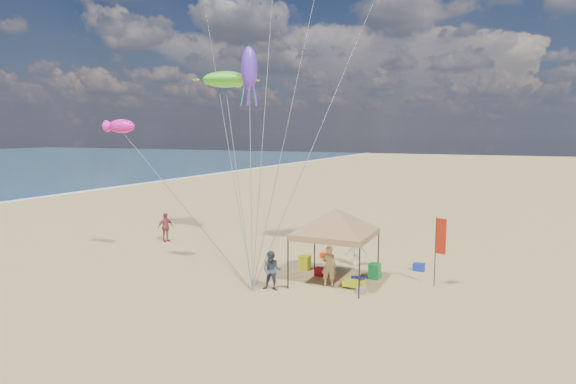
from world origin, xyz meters
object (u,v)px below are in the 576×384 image
object	(u,v)px
beach_cart	(354,283)
person_far_a	(165,227)
canopy_tent	(335,211)
chair_yellow	(305,262)
feather_flag	(439,241)
person_near_c	(357,250)
cooler_red	(321,272)
person_near_b	(272,271)
cooler_blue	(419,267)
chair_green	(375,271)
person_near_a	(329,266)

from	to	relation	value
beach_cart	person_far_a	distance (m)	13.84
canopy_tent	chair_yellow	size ratio (longest dim) A/B	9.12
beach_cart	feather_flag	bearing A→B (deg)	26.80
feather_flag	person_near_c	world-z (taller)	feather_flag
cooler_red	person_near_b	distance (m)	3.16
canopy_tent	cooler_blue	bearing A→B (deg)	48.93
feather_flag	cooler_red	bearing A→B (deg)	-174.09
chair_yellow	person_near_c	world-z (taller)	person_near_c
chair_green	beach_cart	world-z (taller)	chair_green
person_far_a	beach_cart	bearing A→B (deg)	-85.85
person_near_b	person_far_a	distance (m)	11.63
cooler_red	person_near_a	bearing A→B (deg)	-56.40
chair_yellow	person_far_a	size ratio (longest dim) A/B	0.39
feather_flag	beach_cart	size ratio (longest dim) A/B	3.45
chair_yellow	person_far_a	world-z (taller)	person_far_a
feather_flag	person_near_c	size ratio (longest dim) A/B	1.86
person_near_c	chair_yellow	bearing A→B (deg)	14.19
chair_yellow	person_near_c	distance (m)	2.76
cooler_blue	chair_yellow	distance (m)	5.56
cooler_blue	person_far_a	size ratio (longest dim) A/B	0.30
cooler_blue	beach_cart	world-z (taller)	cooler_blue
canopy_tent	beach_cart	xyz separation A→B (m)	(1.00, -0.32, -3.08)
chair_yellow	person_near_b	distance (m)	3.55
beach_cart	chair_green	bearing A→B (deg)	75.14
chair_yellow	person_near_a	distance (m)	2.84
feather_flag	cooler_blue	distance (m)	3.14
feather_flag	chair_green	bearing A→B (deg)	178.73
feather_flag	person_far_a	bearing A→B (deg)	172.62
chair_green	person_far_a	size ratio (longest dim) A/B	0.39
chair_green	feather_flag	bearing A→B (deg)	-1.27
canopy_tent	chair_yellow	world-z (taller)	canopy_tent
cooler_red	chair_yellow	size ratio (longest dim) A/B	0.77
feather_flag	person_near_a	bearing A→B (deg)	-156.64
cooler_red	chair_yellow	distance (m)	1.26
feather_flag	beach_cart	xyz separation A→B (m)	(-3.28, -1.66, -1.87)
chair_green	chair_yellow	distance (m)	3.51
cooler_red	chair_green	distance (m)	2.51
cooler_red	person_near_c	xyz separation A→B (m)	(1.02, 2.33, 0.64)
cooler_blue	beach_cart	size ratio (longest dim) A/B	0.60
person_near_b	beach_cart	bearing A→B (deg)	17.02
beach_cart	person_near_b	xyz separation A→B (m)	(-3.09, -1.77, 0.65)
person_near_c	feather_flag	bearing A→B (deg)	132.24
beach_cart	person_near_a	distance (m)	1.31
feather_flag	person_near_a	xyz separation A→B (m)	(-4.36, -1.88, -1.16)
feather_flag	person_near_c	bearing A→B (deg)	157.07
feather_flag	beach_cart	distance (m)	4.13
person_near_a	person_near_c	xyz separation A→B (m)	(0.13, 3.67, -0.08)
beach_cart	person_near_a	bearing A→B (deg)	-168.18
chair_green	chair_yellow	bearing A→B (deg)	179.71
chair_green	beach_cart	size ratio (longest dim) A/B	0.78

